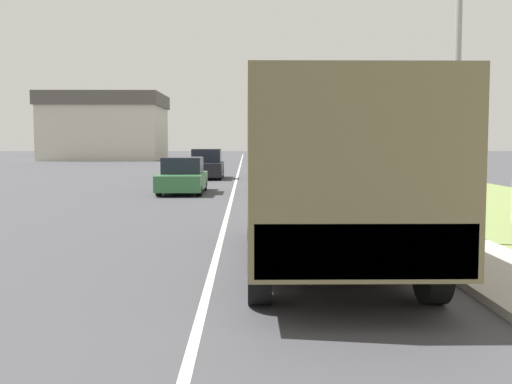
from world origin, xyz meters
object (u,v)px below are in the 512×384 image
car_third_ahead (264,161)px  lamp_post (447,48)px  car_second_ahead (207,165)px  military_truck (324,167)px  car_nearest_ahead (183,177)px

car_third_ahead → lamp_post: 31.37m
car_second_ahead → lamp_post: lamp_post is taller
car_second_ahead → car_third_ahead: car_second_ahead is taller
car_second_ahead → car_third_ahead: bearing=67.8°
military_truck → car_second_ahead: (-3.49, 25.02, -0.93)m
lamp_post → car_second_ahead: bearing=105.2°
car_second_ahead → lamp_post: size_ratio=0.67×
car_nearest_ahead → car_third_ahead: bearing=78.3°
car_nearest_ahead → lamp_post: 14.84m
car_second_ahead → military_truck: bearing=-82.1°
car_nearest_ahead → car_third_ahead: car_third_ahead is taller
military_truck → car_third_ahead: size_ratio=1.64×
military_truck → lamp_post: bearing=40.5°
car_nearest_ahead → lamp_post: bearing=-63.1°
military_truck → car_third_ahead: military_truck is taller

